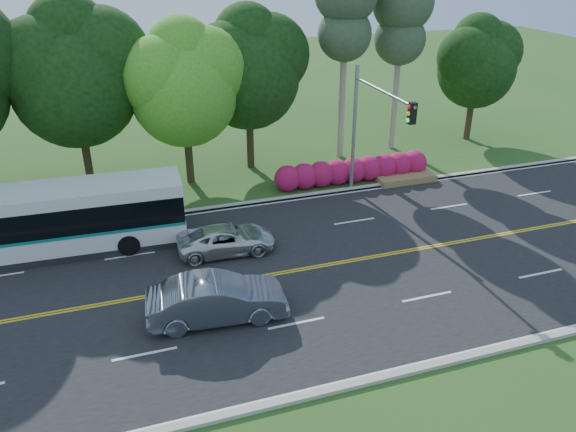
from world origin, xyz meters
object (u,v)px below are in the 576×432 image
object	(u,v)px
sedan	(217,299)
suv	(227,239)
traffic_signal	(371,119)
transit_bus	(48,222)

from	to	relation	value
sedan	suv	xyz separation A→B (m)	(1.43, 4.82, -0.24)
sedan	suv	distance (m)	5.04
traffic_signal	transit_bus	world-z (taller)	traffic_signal
transit_bus	sedan	distance (m)	9.44
transit_bus	sedan	size ratio (longest dim) A/B	2.31
transit_bus	suv	xyz separation A→B (m)	(7.50, -2.37, -0.92)
traffic_signal	sedan	world-z (taller)	traffic_signal
traffic_signal	sedan	bearing A→B (deg)	-141.56
transit_bus	sedan	bearing A→B (deg)	-47.78
traffic_signal	transit_bus	xyz separation A→B (m)	(-15.76, -0.50, -3.12)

